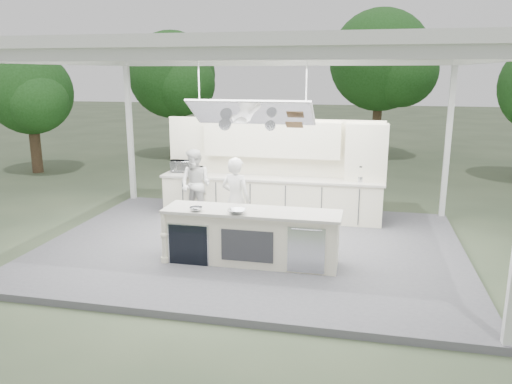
% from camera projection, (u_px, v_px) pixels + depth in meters
% --- Properties ---
extents(ground, '(90.00, 90.00, 0.00)m').
position_uv_depth(ground, '(252.00, 250.00, 9.78)').
color(ground, '#4F5A3E').
rests_on(ground, ground).
extents(stage_deck, '(8.00, 6.00, 0.12)m').
position_uv_depth(stage_deck, '(252.00, 247.00, 9.77)').
color(stage_deck, '#59595D').
rests_on(stage_deck, ground).
extents(tent, '(8.20, 6.20, 3.86)m').
position_uv_depth(tent, '(252.00, 54.00, 8.89)').
color(tent, white).
rests_on(tent, ground).
extents(demo_island, '(3.10, 0.79, 0.95)m').
position_uv_depth(demo_island, '(250.00, 236.00, 8.74)').
color(demo_island, white).
rests_on(demo_island, stage_deck).
extents(back_counter, '(5.08, 0.72, 0.95)m').
position_uv_depth(back_counter, '(270.00, 197.00, 11.44)').
color(back_counter, white).
rests_on(back_counter, stage_deck).
extents(back_wall_unit, '(5.05, 0.48, 2.25)m').
position_uv_depth(back_wall_unit, '(292.00, 154.00, 11.32)').
color(back_wall_unit, white).
rests_on(back_wall_unit, stage_deck).
extents(tree_cluster, '(19.55, 9.40, 5.85)m').
position_uv_depth(tree_cluster, '(306.00, 75.00, 18.32)').
color(tree_cluster, brown).
rests_on(tree_cluster, ground).
extents(head_chef, '(0.70, 0.56, 1.69)m').
position_uv_depth(head_chef, '(236.00, 200.00, 9.77)').
color(head_chef, white).
rests_on(head_chef, stage_deck).
extents(sous_chef, '(0.92, 0.81, 1.61)m').
position_uv_depth(sous_chef, '(196.00, 185.00, 11.26)').
color(sous_chef, silver).
rests_on(sous_chef, stage_deck).
extents(toaster_oven, '(0.59, 0.48, 0.29)m').
position_uv_depth(toaster_oven, '(182.00, 166.00, 11.93)').
color(toaster_oven, silver).
rests_on(toaster_oven, back_counter).
extents(bowl_large, '(0.32, 0.32, 0.08)m').
position_uv_depth(bowl_large, '(237.00, 211.00, 8.43)').
color(bowl_large, '#BBBEC2').
rests_on(bowl_large, demo_island).
extents(bowl_small, '(0.27, 0.27, 0.07)m').
position_uv_depth(bowl_small, '(196.00, 209.00, 8.58)').
color(bowl_small, '#AFB2B6').
rests_on(bowl_small, demo_island).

